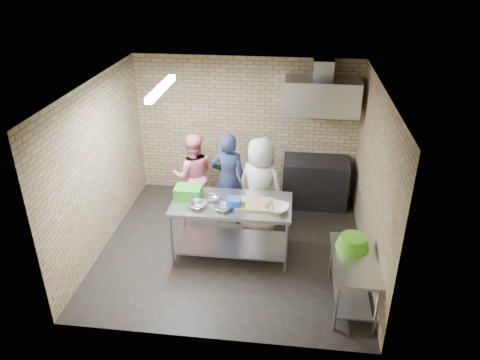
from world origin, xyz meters
name	(u,v)px	position (x,y,z in m)	size (l,w,h in m)	color
floor	(233,247)	(0.00, 0.00, 0.00)	(4.20, 4.20, 0.00)	black
ceiling	(231,87)	(0.00, 0.00, 2.70)	(4.20, 4.20, 0.00)	black
back_wall	(246,128)	(0.00, 2.00, 1.35)	(4.20, 0.06, 2.70)	tan
front_wall	(208,251)	(0.00, -2.00, 1.35)	(4.20, 0.06, 2.70)	tan
left_wall	(99,167)	(-2.10, 0.00, 1.35)	(0.06, 4.00, 2.70)	tan
right_wall	(373,181)	(2.10, 0.00, 1.35)	(0.06, 4.00, 2.70)	tan
prep_table	(232,228)	(0.01, -0.13, 0.46)	(1.84, 0.92, 0.92)	silver
side_counter	(352,281)	(1.80, -1.10, 0.38)	(0.60, 1.20, 0.75)	silver
stove	(315,182)	(1.35, 1.65, 0.45)	(1.20, 0.70, 0.90)	black
range_hood	(322,97)	(1.35, 1.70, 2.10)	(1.30, 0.60, 0.60)	silver
hood_duct	(323,69)	(1.35, 1.85, 2.55)	(0.35, 0.30, 0.30)	#A5A8AD
wall_shelf	(337,104)	(1.65, 1.89, 1.92)	(0.80, 0.20, 0.04)	#3F2B19
fluorescent_fixture	(161,88)	(-1.00, 0.00, 2.64)	(0.10, 1.25, 0.08)	white
green_crate	(188,192)	(-0.69, -0.01, 1.00)	(0.41, 0.31, 0.16)	#28991C
blue_tub	(234,202)	(0.06, -0.23, 0.99)	(0.20, 0.20, 0.13)	#184EB6
cutting_board	(254,204)	(0.36, -0.15, 0.94)	(0.56, 0.43, 0.03)	tan
mixing_bowl_a	(197,205)	(-0.49, -0.33, 0.96)	(0.29, 0.29, 0.07)	silver
mixing_bowl_b	(213,198)	(-0.29, -0.08, 0.96)	(0.22, 0.22, 0.07)	silver
mixing_bowl_c	(223,208)	(-0.09, -0.35, 0.95)	(0.27, 0.27, 0.07)	silver
ceramic_bowl	(277,208)	(0.71, -0.28, 0.96)	(0.35, 0.35, 0.09)	beige
green_basin	(353,242)	(1.78, -0.85, 0.83)	(0.46, 0.46, 0.17)	#59C626
bottle_red	(324,97)	(1.40, 1.89, 2.03)	(0.07, 0.07, 0.18)	#B22619
bottle_green	(346,99)	(1.80, 1.89, 2.02)	(0.06, 0.06, 0.15)	green
man_navy	(228,179)	(-0.18, 0.81, 0.84)	(0.61, 0.40, 1.68)	#161937
woman_pink	(193,175)	(-0.84, 1.01, 0.78)	(0.76, 0.59, 1.57)	pink
woman_white	(260,186)	(0.39, 0.60, 0.85)	(0.83, 0.54, 1.71)	silver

